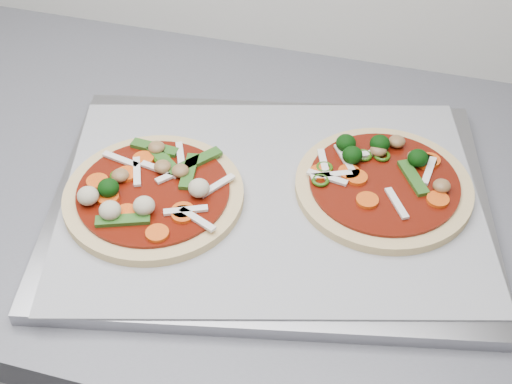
# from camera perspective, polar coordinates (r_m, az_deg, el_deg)

# --- Properties ---
(baking_tray) EXTENTS (0.56, 0.46, 0.02)m
(baking_tray) POSITION_cam_1_polar(r_m,az_deg,el_deg) (0.82, 1.18, -0.81)
(baking_tray) COLOR #939398
(baking_tray) RESTS_ON countertop
(parchment) EXTENTS (0.55, 0.46, 0.00)m
(parchment) POSITION_cam_1_polar(r_m,az_deg,el_deg) (0.81, 1.19, -0.36)
(parchment) COLOR #9FA0A5
(parchment) RESTS_ON baking_tray
(pizza_left) EXTENTS (0.28, 0.28, 0.03)m
(pizza_left) POSITION_cam_1_polar(r_m,az_deg,el_deg) (0.81, -8.35, -0.09)
(pizza_left) COLOR #D4B378
(pizza_left) RESTS_ON parchment
(pizza_right) EXTENTS (0.28, 0.28, 0.03)m
(pizza_right) POSITION_cam_1_polar(r_m,az_deg,el_deg) (0.83, 10.13, 0.83)
(pizza_right) COLOR #D4B378
(pizza_right) RESTS_ON parchment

